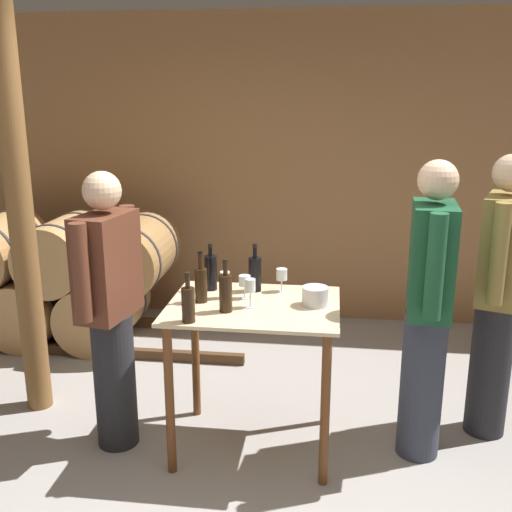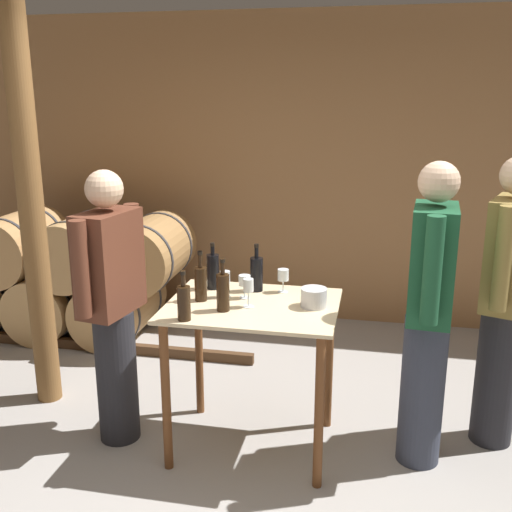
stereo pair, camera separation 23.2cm
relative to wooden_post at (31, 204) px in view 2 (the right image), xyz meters
name	(u,v)px [view 2 (the right image)]	position (x,y,z in m)	size (l,w,h in m)	color
ground_plane	(242,499)	(1.53, -0.78, -1.35)	(14.00, 14.00, 0.00)	#9E9993
back_wall	(309,172)	(1.53, 1.91, 0.00)	(8.40, 0.05, 2.70)	#996B42
barrel_rack	(69,276)	(-0.41, 1.11, -0.84)	(3.65, 0.80, 1.05)	#4C331E
tasting_table	(252,334)	(1.48, -0.28, -0.64)	(0.95, 0.74, 0.89)	beige
wooden_post	(31,204)	(0.00, 0.00, 0.00)	(0.16, 0.16, 2.70)	brown
wine_bottle_far_left	(201,282)	(1.19, -0.28, -0.35)	(0.07, 0.07, 0.29)	black
wine_bottle_left	(184,302)	(1.19, -0.59, -0.36)	(0.07, 0.07, 0.27)	black
wine_bottle_center	(213,271)	(1.20, -0.06, -0.35)	(0.08, 0.08, 0.28)	black
wine_bottle_right	(223,291)	(1.35, -0.42, -0.35)	(0.07, 0.07, 0.29)	black
wine_bottle_far_right	(257,273)	(1.46, -0.05, -0.35)	(0.08, 0.08, 0.29)	black
wine_glass_near_left	(225,279)	(1.31, -0.20, -0.35)	(0.06, 0.06, 0.16)	silver
wine_glass_near_center	(245,281)	(1.42, -0.19, -0.36)	(0.07, 0.07, 0.14)	silver
wine_glass_near_right	(248,287)	(1.47, -0.33, -0.34)	(0.06, 0.06, 0.16)	silver
wine_glass_far_side	(283,276)	(1.62, -0.04, -0.36)	(0.07, 0.07, 0.14)	silver
ice_bucket	(314,298)	(1.82, -0.26, -0.41)	(0.14, 0.14, 0.11)	silver
person_host	(429,311)	(2.43, -0.23, -0.45)	(0.25, 0.59, 1.70)	#333847
person_visitor_with_scarf	(506,299)	(2.87, 0.06, -0.45)	(0.34, 0.56, 1.70)	#232328
person_visitor_bearded	(112,304)	(0.67, -0.35, -0.49)	(0.29, 0.58, 1.63)	#232328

